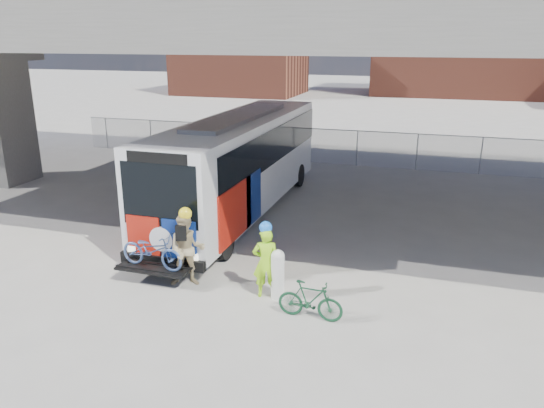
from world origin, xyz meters
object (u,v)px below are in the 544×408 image
at_px(cyclist_hivis, 266,261).
at_px(bike_parked, 310,300).
at_px(bus, 240,158).
at_px(bollard, 278,272).
at_px(cyclist_tan, 187,249).

height_order(cyclist_hivis, bike_parked, cyclist_hivis).
xyz_separation_m(bus, bollard, (3.42, -6.31, -1.40)).
relative_size(bus, cyclist_tan, 5.94).
bearing_deg(bollard, bus, 118.42).
distance_m(cyclist_hivis, bike_parked, 1.64).
distance_m(bus, bike_parked, 8.53).
xyz_separation_m(bus, cyclist_hivis, (3.10, -6.31, -1.13)).
relative_size(bus, bollard, 9.85).
bearing_deg(bike_parked, cyclist_tan, 80.12).
distance_m(bus, cyclist_hivis, 7.12).
bearing_deg(cyclist_tan, bollard, -20.39).
height_order(bus, cyclist_hivis, bus).
distance_m(cyclist_hivis, cyclist_tan, 2.20).
xyz_separation_m(bollard, cyclist_tan, (-2.51, -0.00, 0.32)).
height_order(cyclist_hivis, cyclist_tan, cyclist_tan).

